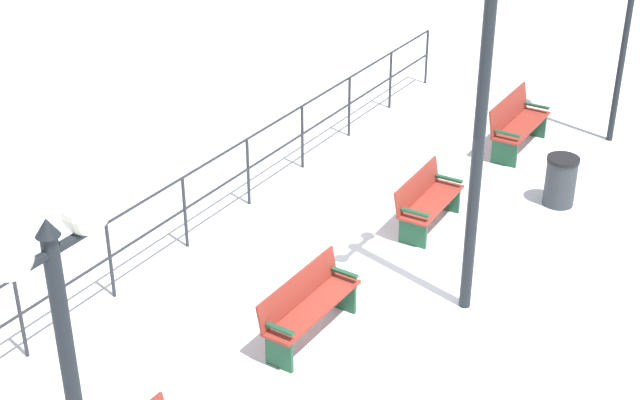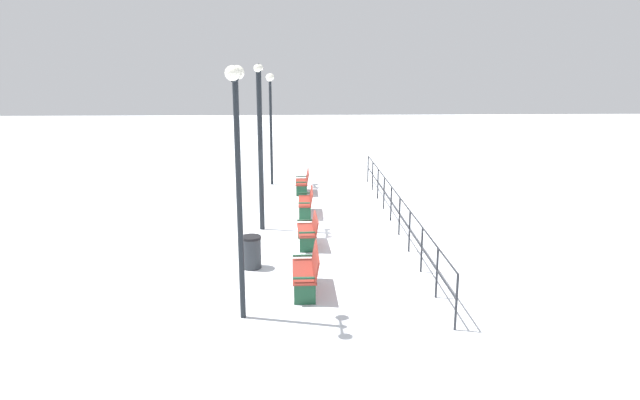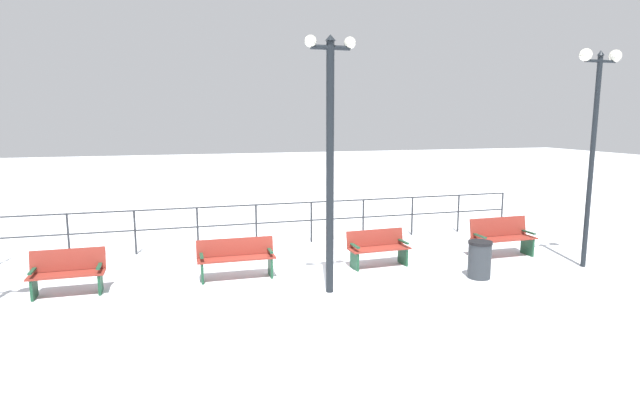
{
  "view_description": "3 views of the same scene",
  "coord_description": "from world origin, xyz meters",
  "px_view_note": "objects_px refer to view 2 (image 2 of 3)",
  "views": [
    {
      "loc": [
        5.3,
        -10.0,
        7.39
      ],
      "look_at": [
        -0.81,
        -0.38,
        1.2
      ],
      "focal_mm": 53.6,
      "sensor_mm": 36.0,
      "label": 1
    },
    {
      "loc": [
        0.09,
        16.95,
        5.01
      ],
      "look_at": [
        -0.54,
        0.32,
        0.99
      ],
      "focal_mm": 31.72,
      "sensor_mm": 36.0,
      "label": 2
    },
    {
      "loc": [
        10.7,
        -2.95,
        3.48
      ],
      "look_at": [
        -1.7,
        0.69,
        1.4
      ],
      "focal_mm": 28.66,
      "sensor_mm": 36.0,
      "label": 3
    }
  ],
  "objects_px": {
    "bench_third": "(309,230)",
    "lamppost_far": "(237,147)",
    "lamppost_near": "(270,103)",
    "bench_nearest": "(303,182)",
    "trash_bin": "(251,252)",
    "bench_fourth": "(308,270)",
    "lamppost_middle": "(260,132)",
    "bench_second": "(307,201)"
  },
  "relations": [
    {
      "from": "lamppost_near",
      "to": "lamppost_middle",
      "type": "height_order",
      "value": "lamppost_middle"
    },
    {
      "from": "trash_bin",
      "to": "lamppost_near",
      "type": "bearing_deg",
      "value": -90.33
    },
    {
      "from": "bench_nearest",
      "to": "lamppost_far",
      "type": "relative_size",
      "value": 0.28
    },
    {
      "from": "lamppost_near",
      "to": "lamppost_middle",
      "type": "relative_size",
      "value": 0.92
    },
    {
      "from": "bench_nearest",
      "to": "bench_fourth",
      "type": "xyz_separation_m",
      "value": [
        -0.01,
        10.03,
        0.05
      ]
    },
    {
      "from": "bench_second",
      "to": "lamppost_middle",
      "type": "bearing_deg",
      "value": 50.73
    },
    {
      "from": "lamppost_near",
      "to": "lamppost_far",
      "type": "xyz_separation_m",
      "value": [
        0.0,
        13.01,
        0.05
      ]
    },
    {
      "from": "bench_second",
      "to": "bench_third",
      "type": "distance_m",
      "value": 3.34
    },
    {
      "from": "lamppost_middle",
      "to": "lamppost_near",
      "type": "bearing_deg",
      "value": -90.0
    },
    {
      "from": "bench_second",
      "to": "bench_nearest",
      "type": "bearing_deg",
      "value": -87.87
    },
    {
      "from": "bench_second",
      "to": "bench_fourth",
      "type": "bearing_deg",
      "value": 89.9
    },
    {
      "from": "bench_nearest",
      "to": "bench_third",
      "type": "xyz_separation_m",
      "value": [
        -0.1,
        6.69,
        -0.01
      ]
    },
    {
      "from": "lamppost_middle",
      "to": "trash_bin",
      "type": "xyz_separation_m",
      "value": [
        0.06,
        3.42,
        -2.6
      ]
    },
    {
      "from": "bench_nearest",
      "to": "bench_third",
      "type": "distance_m",
      "value": 6.69
    },
    {
      "from": "bench_fourth",
      "to": "lamppost_near",
      "type": "height_order",
      "value": "lamppost_near"
    },
    {
      "from": "lamppost_middle",
      "to": "bench_fourth",
      "type": "bearing_deg",
      "value": 104.98
    },
    {
      "from": "bench_nearest",
      "to": "lamppost_middle",
      "type": "xyz_separation_m",
      "value": [
        1.33,
        5.04,
        2.56
      ]
    },
    {
      "from": "bench_fourth",
      "to": "lamppost_near",
      "type": "bearing_deg",
      "value": -84.31
    },
    {
      "from": "lamppost_far",
      "to": "trash_bin",
      "type": "bearing_deg",
      "value": -88.84
    },
    {
      "from": "bench_fourth",
      "to": "bench_second",
      "type": "bearing_deg",
      "value": -91.51
    },
    {
      "from": "bench_second",
      "to": "trash_bin",
      "type": "distance_m",
      "value": 5.33
    },
    {
      "from": "bench_third",
      "to": "lamppost_far",
      "type": "distance_m",
      "value": 5.73
    },
    {
      "from": "bench_third",
      "to": "bench_fourth",
      "type": "relative_size",
      "value": 0.9
    },
    {
      "from": "lamppost_middle",
      "to": "lamppost_far",
      "type": "bearing_deg",
      "value": 90.0
    },
    {
      "from": "bench_second",
      "to": "bench_fourth",
      "type": "relative_size",
      "value": 1.02
    },
    {
      "from": "lamppost_near",
      "to": "bench_fourth",
      "type": "bearing_deg",
      "value": 96.51
    },
    {
      "from": "lamppost_near",
      "to": "trash_bin",
      "type": "xyz_separation_m",
      "value": [
        0.06,
        10.14,
        -3.01
      ]
    },
    {
      "from": "lamppost_middle",
      "to": "lamppost_far",
      "type": "xyz_separation_m",
      "value": [
        -0.0,
        6.29,
        0.47
      ]
    },
    {
      "from": "lamppost_middle",
      "to": "trash_bin",
      "type": "distance_m",
      "value": 4.3
    },
    {
      "from": "bench_nearest",
      "to": "bench_second",
      "type": "distance_m",
      "value": 3.35
    },
    {
      "from": "lamppost_near",
      "to": "lamppost_middle",
      "type": "distance_m",
      "value": 6.73
    },
    {
      "from": "trash_bin",
      "to": "bench_second",
      "type": "bearing_deg",
      "value": -106.07
    },
    {
      "from": "lamppost_middle",
      "to": "lamppost_far",
      "type": "height_order",
      "value": "lamppost_middle"
    },
    {
      "from": "bench_third",
      "to": "bench_second",
      "type": "bearing_deg",
      "value": -92.2
    },
    {
      "from": "lamppost_near",
      "to": "trash_bin",
      "type": "bearing_deg",
      "value": 89.67
    },
    {
      "from": "bench_fourth",
      "to": "lamppost_far",
      "type": "xyz_separation_m",
      "value": [
        1.34,
        1.3,
        2.98
      ]
    },
    {
      "from": "lamppost_far",
      "to": "bench_nearest",
      "type": "bearing_deg",
      "value": -96.68
    },
    {
      "from": "bench_nearest",
      "to": "lamppost_near",
      "type": "bearing_deg",
      "value": -51.43
    },
    {
      "from": "bench_second",
      "to": "bench_third",
      "type": "bearing_deg",
      "value": 90.73
    },
    {
      "from": "lamppost_middle",
      "to": "bench_second",
      "type": "bearing_deg",
      "value": -129.87
    },
    {
      "from": "lamppost_far",
      "to": "lamppost_near",
      "type": "bearing_deg",
      "value": -90.0
    },
    {
      "from": "bench_nearest",
      "to": "trash_bin",
      "type": "relative_size",
      "value": 1.7
    }
  ]
}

